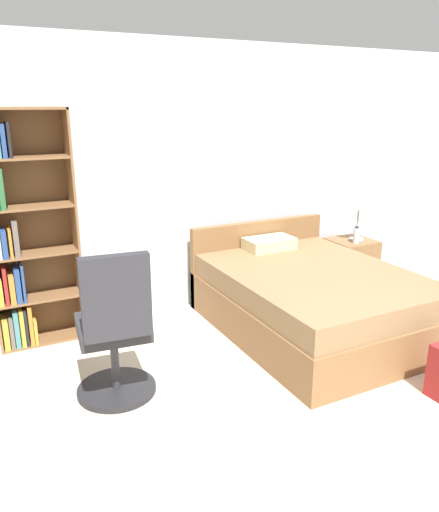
{
  "coord_description": "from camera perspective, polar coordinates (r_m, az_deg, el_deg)",
  "views": [
    {
      "loc": [
        -2.09,
        -1.3,
        2.03
      ],
      "look_at": [
        -0.41,
        1.98,
        0.89
      ],
      "focal_mm": 35.0,
      "sensor_mm": 36.0,
      "label": 1
    }
  ],
  "objects": [
    {
      "name": "nightstand",
      "position": [
        5.9,
        14.73,
        -0.78
      ],
      "size": [
        0.48,
        0.48,
        0.55
      ],
      "color": "brown",
      "rests_on": "ground_plane"
    },
    {
      "name": "bookshelf",
      "position": [
        4.47,
        -21.81,
        2.09
      ],
      "size": [
        0.72,
        0.3,
        2.0
      ],
      "color": "brown",
      "rests_on": "ground_plane"
    },
    {
      "name": "office_chair",
      "position": [
        3.54,
        -11.87,
        -8.68
      ],
      "size": [
        0.57,
        0.63,
        1.13
      ],
      "color": "#232326",
      "rests_on": "ground_plane"
    },
    {
      "name": "table_lamp",
      "position": [
        5.74,
        15.7,
        6.02
      ],
      "size": [
        0.23,
        0.23,
        0.56
      ],
      "color": "#B2B2B7",
      "rests_on": "nightstand"
    },
    {
      "name": "water_bottle",
      "position": [
        5.68,
        15.36,
        2.3
      ],
      "size": [
        0.07,
        0.07,
        0.19
      ],
      "color": "silver",
      "rests_on": "nightstand"
    },
    {
      "name": "bed",
      "position": [
        4.69,
        10.23,
        -4.76
      ],
      "size": [
        1.55,
        2.04,
        0.84
      ],
      "color": "brown",
      "rests_on": "ground_plane"
    },
    {
      "name": "wall_back",
      "position": [
        5.04,
        -2.29,
        8.8
      ],
      "size": [
        9.0,
        0.06,
        2.6
      ],
      "color": "silver",
      "rests_on": "ground_plane"
    }
  ]
}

